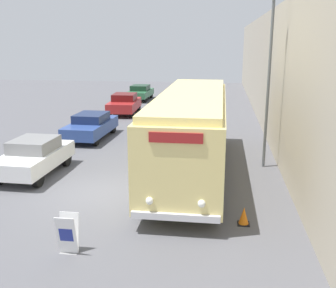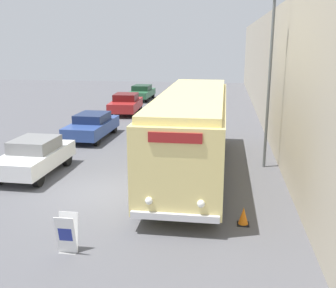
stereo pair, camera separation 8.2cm
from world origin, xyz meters
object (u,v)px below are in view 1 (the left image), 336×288
(streetlamp, at_px, (270,58))
(traffic_cone, at_px, (244,216))
(parked_car_distant, at_px, (140,92))
(parked_car_near, at_px, (34,156))
(vintage_bus, at_px, (192,128))
(parked_car_mid, at_px, (91,126))
(parked_car_far, at_px, (124,104))
(sign_board, at_px, (68,235))

(streetlamp, xyz_separation_m, traffic_cone, (-1.13, -5.83, -4.41))
(parked_car_distant, bearing_deg, parked_car_near, -88.73)
(parked_car_distant, bearing_deg, streetlamp, -62.46)
(parked_car_near, relative_size, traffic_cone, 7.49)
(streetlamp, height_order, traffic_cone, streetlamp)
(vintage_bus, height_order, traffic_cone, vintage_bus)
(vintage_bus, distance_m, parked_car_mid, 8.03)
(parked_car_mid, relative_size, parked_car_distant, 1.03)
(parked_car_far, distance_m, traffic_cone, 19.37)
(sign_board, bearing_deg, traffic_cone, 26.47)
(sign_board, bearing_deg, parked_car_mid, 105.86)
(parked_car_mid, bearing_deg, parked_car_far, 91.73)
(vintage_bus, distance_m, parked_car_far, 14.32)
(streetlamp, bearing_deg, sign_board, -125.14)
(vintage_bus, relative_size, parked_car_near, 2.83)
(streetlamp, distance_m, traffic_cone, 7.40)
(streetlamp, distance_m, parked_car_distant, 21.69)
(vintage_bus, distance_m, sign_board, 7.58)
(sign_board, distance_m, traffic_cone, 5.12)
(parked_car_far, xyz_separation_m, traffic_cone, (8.03, -17.61, -0.52))
(sign_board, xyz_separation_m, parked_car_near, (-3.72, 5.78, 0.26))
(sign_board, distance_m, parked_car_distant, 27.47)
(sign_board, height_order, streetlamp, streetlamp)
(parked_car_near, bearing_deg, sign_board, -55.81)
(parked_car_distant, height_order, traffic_cone, parked_car_distant)
(parked_car_mid, distance_m, parked_car_far, 7.80)
(parked_car_far, xyz_separation_m, parked_car_distant, (-0.32, 7.32, -0.06))
(parked_car_far, height_order, parked_car_distant, parked_car_far)
(vintage_bus, height_order, parked_car_far, vintage_bus)
(parked_car_mid, xyz_separation_m, parked_car_far, (-0.01, 7.80, 0.06))
(streetlamp, xyz_separation_m, parked_car_far, (-9.16, 11.78, -3.89))
(sign_board, xyz_separation_m, parked_car_mid, (-3.44, 12.10, 0.21))
(parked_car_near, xyz_separation_m, parked_car_far, (0.27, 14.12, 0.01))
(sign_board, xyz_separation_m, parked_car_far, (-3.45, 19.89, 0.27))
(vintage_bus, height_order, parked_car_distant, vintage_bus)
(streetlamp, height_order, parked_car_mid, streetlamp)
(streetlamp, bearing_deg, parked_car_near, -166.09)
(vintage_bus, xyz_separation_m, sign_board, (-2.63, -6.98, -1.36))
(parked_car_far, relative_size, traffic_cone, 8.04)
(vintage_bus, height_order, parked_car_near, vintage_bus)
(streetlamp, bearing_deg, parked_car_mid, 156.45)
(parked_car_near, relative_size, parked_car_far, 0.93)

